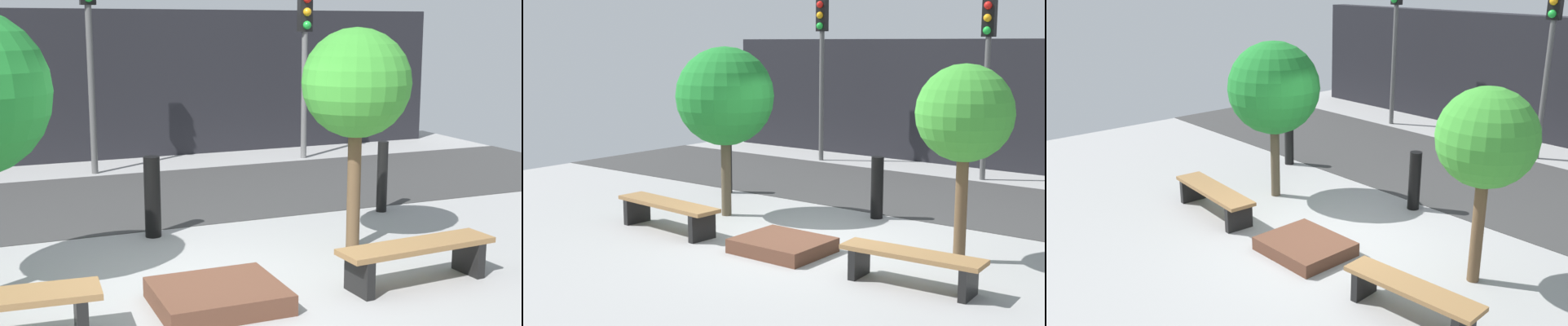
{
  "view_description": "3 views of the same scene",
  "coord_description": "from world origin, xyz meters",
  "views": [
    {
      "loc": [
        -2.18,
        -6.97,
        2.72
      ],
      "look_at": [
        0.58,
        -0.24,
        1.34
      ],
      "focal_mm": 50.0,
      "sensor_mm": 36.0,
      "label": 1
    },
    {
      "loc": [
        6.24,
        -8.46,
        2.99
      ],
      "look_at": [
        -0.45,
        0.07,
        1.18
      ],
      "focal_mm": 50.0,
      "sensor_mm": 36.0,
      "label": 2
    },
    {
      "loc": [
        5.97,
        -5.82,
        4.05
      ],
      "look_at": [
        -0.35,
        -0.18,
        1.27
      ],
      "focal_mm": 40.0,
      "sensor_mm": 36.0,
      "label": 3
    }
  ],
  "objects": [
    {
      "name": "ground_plane",
      "position": [
        0.0,
        0.0,
        0.0
      ],
      "size": [
        18.0,
        18.0,
        0.0
      ],
      "primitive_type": "plane",
      "color": "#949494"
    },
    {
      "name": "road_strip",
      "position": [
        0.0,
        4.29,
        0.01
      ],
      "size": [
        18.0,
        3.93,
        0.01
      ],
      "primitive_type": "cube",
      "color": "#363636",
      "rests_on": "ground"
    },
    {
      "name": "building_facade",
      "position": [
        0.0,
        8.11,
        1.53
      ],
      "size": [
        16.2,
        0.5,
        3.06
      ],
      "primitive_type": "cube",
      "color": "black",
      "rests_on": "ground"
    },
    {
      "name": "bench_right",
      "position": [
        2.17,
        -0.74,
        0.33
      ],
      "size": [
        1.84,
        0.55,
        0.45
      ],
      "rotation": [
        0.0,
        0.0,
        0.07
      ],
      "color": "black",
      "rests_on": "ground"
    },
    {
      "name": "planter_bed",
      "position": [
        0.0,
        -0.54,
        0.1
      ],
      "size": [
        1.25,
        1.07,
        0.21
      ],
      "primitive_type": "cube",
      "color": "brown",
      "rests_on": "ground"
    },
    {
      "name": "tree_behind_right_bench",
      "position": [
        2.17,
        0.64,
        2.03
      ],
      "size": [
        1.32,
        1.32,
        2.71
      ],
      "color": "brown",
      "rests_on": "ground"
    },
    {
      "name": "bollard_left",
      "position": [
        0.0,
        2.07,
        0.53
      ],
      "size": [
        0.21,
        0.21,
        1.07
      ],
      "primitive_type": "cylinder",
      "color": "black",
      "rests_on": "ground"
    },
    {
      "name": "bollard_center",
      "position": [
        3.47,
        2.07,
        0.53
      ],
      "size": [
        0.16,
        0.16,
        1.05
      ],
      "primitive_type": "cylinder",
      "color": "black",
      "rests_on": "ground"
    },
    {
      "name": "traffic_light_mid_west",
      "position": [
        0.0,
        6.54,
        2.67
      ],
      "size": [
        0.28,
        0.27,
        3.88
      ],
      "color": "#525252",
      "rests_on": "ground"
    },
    {
      "name": "traffic_light_mid_east",
      "position": [
        4.33,
        6.54,
        2.35
      ],
      "size": [
        0.28,
        0.27,
        3.39
      ],
      "color": "slate",
      "rests_on": "ground"
    }
  ]
}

